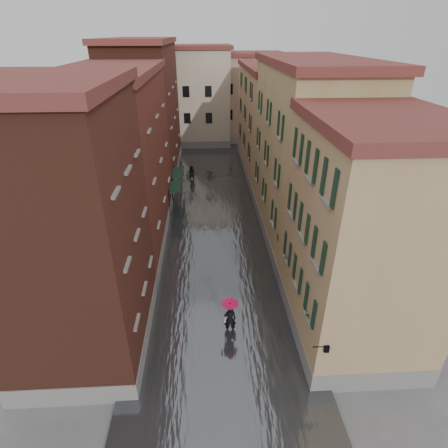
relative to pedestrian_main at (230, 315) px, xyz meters
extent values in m
plane|color=slate|center=(-0.50, 1.92, -1.23)|extent=(120.00, 120.00, 0.00)
cube|color=#43464A|center=(-0.50, 14.92, -1.13)|extent=(10.00, 60.00, 0.20)
cube|color=#5E2C1F|center=(-7.50, -0.08, 5.27)|extent=(6.00, 8.00, 13.00)
cube|color=maroon|center=(-7.50, 10.92, 5.02)|extent=(6.00, 14.00, 12.50)
cube|color=#5E2C1F|center=(-7.50, 25.92, 5.77)|extent=(6.00, 16.00, 14.00)
cube|color=tan|center=(6.50, -0.08, 4.52)|extent=(6.00, 8.00, 11.50)
cube|color=tan|center=(6.50, 10.92, 5.27)|extent=(6.00, 14.00, 13.00)
cube|color=tan|center=(6.50, 25.92, 4.52)|extent=(6.00, 16.00, 11.50)
cube|color=beige|center=(-3.50, 39.92, 5.27)|extent=(12.00, 9.00, 13.00)
cube|color=tan|center=(5.50, 41.92, 4.77)|extent=(10.00, 9.00, 12.00)
cube|color=black|center=(-3.95, 15.55, 1.32)|extent=(1.09, 2.95, 0.31)
cylinder|color=black|center=(-4.45, 14.07, 0.17)|extent=(0.06, 0.06, 2.80)
cylinder|color=black|center=(-4.45, 17.03, 0.17)|extent=(0.06, 0.06, 2.80)
cube|color=black|center=(-3.95, 19.23, 1.32)|extent=(1.09, 3.25, 0.31)
cylinder|color=black|center=(-4.45, 17.61, 0.17)|extent=(0.06, 0.06, 2.80)
cylinder|color=black|center=(-4.45, 20.86, 0.17)|extent=(0.06, 0.06, 2.80)
cylinder|color=black|center=(3.55, -4.08, 1.87)|extent=(0.60, 0.05, 0.05)
cube|color=black|center=(3.85, -4.08, 1.77)|extent=(0.22, 0.22, 0.35)
cube|color=beige|center=(3.85, -4.08, 1.77)|extent=(0.14, 0.14, 0.24)
cube|color=brown|center=(3.62, -2.37, 1.92)|extent=(0.22, 0.85, 0.18)
imported|color=#265926|center=(3.62, -2.37, 2.34)|extent=(0.59, 0.51, 0.66)
cube|color=brown|center=(3.62, 2.44, 1.92)|extent=(0.22, 0.85, 0.18)
imported|color=#265926|center=(3.62, 2.44, 2.34)|extent=(0.59, 0.51, 0.66)
cube|color=brown|center=(3.62, 4.92, 1.92)|extent=(0.22, 0.85, 0.18)
imported|color=#265926|center=(3.62, 4.92, 2.34)|extent=(0.59, 0.51, 0.66)
imported|color=black|center=(0.00, 0.00, -0.29)|extent=(0.69, 0.46, 1.88)
cube|color=beige|center=(-0.28, 0.05, -0.28)|extent=(0.08, 0.30, 0.38)
cylinder|color=black|center=(0.00, 0.00, 0.12)|extent=(0.02, 0.02, 1.00)
cone|color=#DA0E46|center=(0.00, 0.00, 0.69)|extent=(0.95, 0.95, 0.28)
imported|color=black|center=(-2.67, 23.23, -0.34)|extent=(0.99, 0.84, 1.80)
camera|label=1|loc=(-1.13, -14.42, 13.67)|focal=28.00mm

